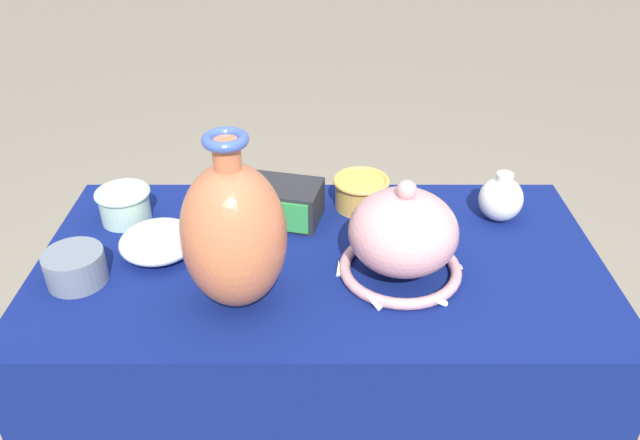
# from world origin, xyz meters

# --- Properties ---
(display_table) EXTENTS (1.13, 0.60, 0.79)m
(display_table) POSITION_xyz_m (0.00, -0.02, 0.69)
(display_table) COLOR olive
(display_table) RESTS_ON ground_plane
(vase_tall_bulbous) EXTENTS (0.18, 0.18, 0.33)m
(vase_tall_bulbous) POSITION_xyz_m (-0.15, -0.13, 0.93)
(vase_tall_bulbous) COLOR #BC6642
(vase_tall_bulbous) RESTS_ON display_table
(vase_dome_bell) EXTENTS (0.25, 0.24, 0.21)m
(vase_dome_bell) POSITION_xyz_m (0.16, -0.06, 0.88)
(vase_dome_bell) COLOR #D19399
(vase_dome_bell) RESTS_ON display_table
(mosaic_tile_box) EXTENTS (0.18, 0.15, 0.08)m
(mosaic_tile_box) POSITION_xyz_m (-0.08, 0.14, 0.83)
(mosaic_tile_box) COLOR #232328
(mosaic_tile_box) RESTS_ON display_table
(jar_round_ivory) EXTENTS (0.10, 0.10, 0.11)m
(jar_round_ivory) POSITION_xyz_m (0.39, 0.14, 0.84)
(jar_round_ivory) COLOR white
(jar_round_ivory) RESTS_ON display_table
(cup_wide_celadon) EXTENTS (0.12, 0.12, 0.07)m
(cup_wide_celadon) POSITION_xyz_m (-0.43, 0.14, 0.83)
(cup_wide_celadon) COLOR #A8CCB7
(cup_wide_celadon) RESTS_ON display_table
(pot_squat_slate) EXTENTS (0.11, 0.11, 0.06)m
(pot_squat_slate) POSITION_xyz_m (-0.46, -0.08, 0.82)
(pot_squat_slate) COLOR slate
(pot_squat_slate) RESTS_ON display_table
(cup_wide_ochre) EXTENTS (0.13, 0.13, 0.07)m
(cup_wide_ochre) POSITION_xyz_m (0.09, 0.19, 0.83)
(cup_wide_ochre) COLOR gold
(cup_wide_ochre) RESTS_ON display_table
(bowl_shallow_porcelain) EXTENTS (0.16, 0.16, 0.06)m
(bowl_shallow_porcelain) POSITION_xyz_m (-0.33, 0.01, 0.82)
(bowl_shallow_porcelain) COLOR white
(bowl_shallow_porcelain) RESTS_ON display_table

